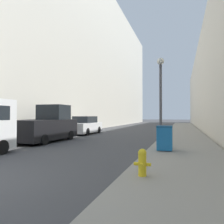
{
  "coord_description": "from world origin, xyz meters",
  "views": [
    {
      "loc": [
        5.65,
        -3.52,
        1.7
      ],
      "look_at": [
        -1.13,
        17.41,
        2.09
      ],
      "focal_mm": 35.0,
      "sensor_mm": 36.0,
      "label": 1
    }
  ],
  "objects_px": {
    "lamppost": "(161,93)",
    "pickup_truck": "(48,126)",
    "parked_sedan_near": "(85,126)",
    "trash_bin": "(165,138)",
    "fire_hydrant": "(142,162)"
  },
  "relations": [
    {
      "from": "lamppost",
      "to": "pickup_truck",
      "type": "relative_size",
      "value": 1.01
    },
    {
      "from": "pickup_truck",
      "to": "fire_hydrant",
      "type": "bearing_deg",
      "value": -42.06
    },
    {
      "from": "lamppost",
      "to": "pickup_truck",
      "type": "xyz_separation_m",
      "value": [
        -7.34,
        -0.74,
        -2.08
      ]
    },
    {
      "from": "lamppost",
      "to": "parked_sedan_near",
      "type": "height_order",
      "value": "lamppost"
    },
    {
      "from": "pickup_truck",
      "to": "parked_sedan_near",
      "type": "distance_m",
      "value": 6.14
    },
    {
      "from": "lamppost",
      "to": "trash_bin",
      "type": "bearing_deg",
      "value": -81.47
    },
    {
      "from": "parked_sedan_near",
      "to": "fire_hydrant",
      "type": "bearing_deg",
      "value": -59.38
    },
    {
      "from": "fire_hydrant",
      "to": "parked_sedan_near",
      "type": "distance_m",
      "value": 15.07
    },
    {
      "from": "lamppost",
      "to": "pickup_truck",
      "type": "height_order",
      "value": "lamppost"
    },
    {
      "from": "fire_hydrant",
      "to": "pickup_truck",
      "type": "xyz_separation_m",
      "value": [
        -7.57,
        6.83,
        0.52
      ]
    },
    {
      "from": "trash_bin",
      "to": "parked_sedan_near",
      "type": "xyz_separation_m",
      "value": [
        -7.91,
        8.47,
        0.06
      ]
    },
    {
      "from": "trash_bin",
      "to": "pickup_truck",
      "type": "xyz_separation_m",
      "value": [
        -7.81,
        2.33,
        0.31
      ]
    },
    {
      "from": "fire_hydrant",
      "to": "pickup_truck",
      "type": "height_order",
      "value": "pickup_truck"
    },
    {
      "from": "lamppost",
      "to": "pickup_truck",
      "type": "bearing_deg",
      "value": -174.23
    },
    {
      "from": "fire_hydrant",
      "to": "trash_bin",
      "type": "bearing_deg",
      "value": 87.0
    }
  ]
}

